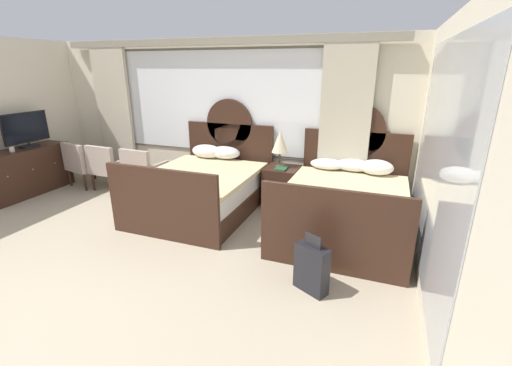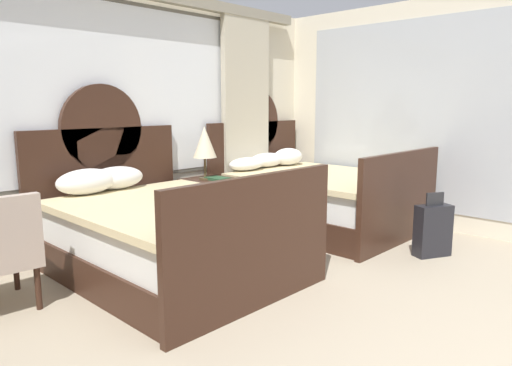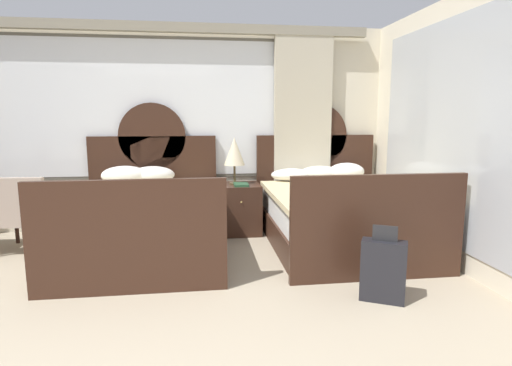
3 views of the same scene
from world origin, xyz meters
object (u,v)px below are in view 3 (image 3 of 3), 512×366
at_px(armchair_by_window_left, 24,211).
at_px(suitcase_on_floor, 383,270).
at_px(table_lamp_on_nightstand, 234,152).
at_px(book_on_nightstand, 241,184).
at_px(bed_near_mirror, 338,213).
at_px(nightstand_between_beds, 239,209).
at_px(bed_near_window, 145,219).

relative_size(armchair_by_window_left, suitcase_on_floor, 1.36).
bearing_deg(table_lamp_on_nightstand, suitcase_on_floor, -65.18).
relative_size(table_lamp_on_nightstand, book_on_nightstand, 2.32).
height_order(armchair_by_window_left, suitcase_on_floor, armchair_by_window_left).
height_order(bed_near_mirror, table_lamp_on_nightstand, bed_near_mirror).
distance_m(bed_near_mirror, table_lamp_on_nightstand, 1.51).
bearing_deg(book_on_nightstand, bed_near_mirror, -26.66).
relative_size(bed_near_mirror, suitcase_on_floor, 3.44).
xyz_separation_m(nightstand_between_beds, armchair_by_window_left, (-2.45, -0.44, 0.15)).
bearing_deg(table_lamp_on_nightstand, bed_near_mirror, -30.17).
xyz_separation_m(book_on_nightstand, suitcase_on_floor, (0.96, -2.10, -0.40)).
bearing_deg(bed_near_mirror, suitcase_on_floor, -95.02).
bearing_deg(book_on_nightstand, armchair_by_window_left, -172.24).
relative_size(table_lamp_on_nightstand, suitcase_on_floor, 0.94).
distance_m(table_lamp_on_nightstand, suitcase_on_floor, 2.57).
height_order(table_lamp_on_nightstand, suitcase_on_floor, table_lamp_on_nightstand).
xyz_separation_m(bed_near_mirror, book_on_nightstand, (-1.09, 0.55, 0.28)).
height_order(bed_near_window, book_on_nightstand, bed_near_window).
xyz_separation_m(book_on_nightstand, armchair_by_window_left, (-2.47, -0.34, -0.18)).
xyz_separation_m(bed_near_window, nightstand_between_beds, (1.11, 0.66, -0.06)).
bearing_deg(armchair_by_window_left, book_on_nightstand, 7.76).
distance_m(bed_near_window, bed_near_mirror, 2.22).
distance_m(bed_near_window, book_on_nightstand, 1.29).
relative_size(book_on_nightstand, armchair_by_window_left, 0.30).
relative_size(book_on_nightstand, suitcase_on_floor, 0.41).
bearing_deg(book_on_nightstand, table_lamp_on_nightstand, 118.47).
bearing_deg(bed_near_mirror, table_lamp_on_nightstand, 149.83).
bearing_deg(bed_near_mirror, nightstand_between_beds, 149.35).
height_order(bed_near_window, armchair_by_window_left, bed_near_window).
distance_m(book_on_nightstand, armchair_by_window_left, 2.50).
relative_size(bed_near_window, armchair_by_window_left, 2.53).
xyz_separation_m(bed_near_mirror, nightstand_between_beds, (-1.11, 0.66, -0.06)).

